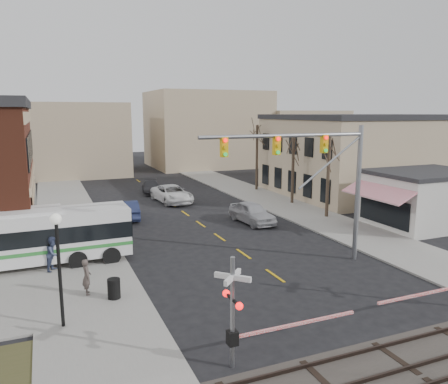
{
  "coord_description": "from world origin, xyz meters",
  "views": [
    {
      "loc": [
        -11.16,
        -17.63,
        8.71
      ],
      "look_at": [
        -0.2,
        8.7,
        3.5
      ],
      "focal_mm": 35.0,
      "sensor_mm": 36.0,
      "label": 1
    }
  ],
  "objects_px": {
    "transit_bus": "(16,238)",
    "rr_crossing_west": "(244,312)",
    "trash_bin": "(114,289)",
    "traffic_signal_mast": "(319,167)",
    "car_d": "(151,187)",
    "car_c": "(172,194)",
    "pedestrian_near": "(87,277)",
    "car_b": "(127,210)",
    "street_lamp": "(58,248)",
    "pedestrian_far": "(53,253)",
    "car_a": "(252,213)"
  },
  "relations": [
    {
      "from": "traffic_signal_mast",
      "to": "car_c",
      "type": "relative_size",
      "value": 1.69
    },
    {
      "from": "traffic_signal_mast",
      "to": "car_d",
      "type": "distance_m",
      "value": 26.96
    },
    {
      "from": "trash_bin",
      "to": "pedestrian_near",
      "type": "distance_m",
      "value": 1.54
    },
    {
      "from": "car_b",
      "to": "street_lamp",
      "type": "bearing_deg",
      "value": 76.45
    },
    {
      "from": "transit_bus",
      "to": "trash_bin",
      "type": "relative_size",
      "value": 13.19
    },
    {
      "from": "traffic_signal_mast",
      "to": "car_c",
      "type": "distance_m",
      "value": 21.4
    },
    {
      "from": "trash_bin",
      "to": "pedestrian_far",
      "type": "distance_m",
      "value": 5.62
    },
    {
      "from": "transit_bus",
      "to": "street_lamp",
      "type": "bearing_deg",
      "value": -76.5
    },
    {
      "from": "car_b",
      "to": "trash_bin",
      "type": "bearing_deg",
      "value": 82.16
    },
    {
      "from": "trash_bin",
      "to": "car_b",
      "type": "xyz_separation_m",
      "value": [
        3.52,
        15.89,
        0.18
      ]
    },
    {
      "from": "car_c",
      "to": "pedestrian_near",
      "type": "height_order",
      "value": "pedestrian_near"
    },
    {
      "from": "transit_bus",
      "to": "car_a",
      "type": "xyz_separation_m",
      "value": [
        16.81,
        4.36,
        -0.96
      ]
    },
    {
      "from": "transit_bus",
      "to": "car_b",
      "type": "distance_m",
      "value": 12.42
    },
    {
      "from": "street_lamp",
      "to": "car_b",
      "type": "xyz_separation_m",
      "value": [
        5.86,
        17.85,
        -2.68
      ]
    },
    {
      "from": "transit_bus",
      "to": "rr_crossing_west",
      "type": "relative_size",
      "value": 2.22
    },
    {
      "from": "rr_crossing_west",
      "to": "street_lamp",
      "type": "xyz_separation_m",
      "value": [
        -5.7,
        5.17,
        1.49
      ]
    },
    {
      "from": "rr_crossing_west",
      "to": "car_d",
      "type": "distance_m",
      "value": 34.18
    },
    {
      "from": "traffic_signal_mast",
      "to": "car_d",
      "type": "relative_size",
      "value": 2.14
    },
    {
      "from": "street_lamp",
      "to": "car_c",
      "type": "distance_m",
      "value": 25.75
    },
    {
      "from": "trash_bin",
      "to": "car_d",
      "type": "bearing_deg",
      "value": 73.15
    },
    {
      "from": "car_c",
      "to": "pedestrian_near",
      "type": "xyz_separation_m",
      "value": [
        -9.94,
        -20.11,
        0.16
      ]
    },
    {
      "from": "trash_bin",
      "to": "car_a",
      "type": "xyz_separation_m",
      "value": [
        12.47,
        10.69,
        0.25
      ]
    },
    {
      "from": "car_b",
      "to": "rr_crossing_west",
      "type": "bearing_deg",
      "value": 94.23
    },
    {
      "from": "car_d",
      "to": "car_b",
      "type": "bearing_deg",
      "value": -104.34
    },
    {
      "from": "street_lamp",
      "to": "car_a",
      "type": "distance_m",
      "value": 19.66
    },
    {
      "from": "trash_bin",
      "to": "car_b",
      "type": "height_order",
      "value": "car_b"
    },
    {
      "from": "pedestrian_near",
      "to": "pedestrian_far",
      "type": "bearing_deg",
      "value": 17.43
    },
    {
      "from": "rr_crossing_west",
      "to": "trash_bin",
      "type": "bearing_deg",
      "value": 115.19
    },
    {
      "from": "transit_bus",
      "to": "street_lamp",
      "type": "xyz_separation_m",
      "value": [
        1.99,
        -8.29,
        1.65
      ]
    },
    {
      "from": "traffic_signal_mast",
      "to": "car_a",
      "type": "bearing_deg",
      "value": 84.7
    },
    {
      "from": "rr_crossing_west",
      "to": "pedestrian_far",
      "type": "xyz_separation_m",
      "value": [
        -5.85,
        12.15,
        -0.88
      ]
    },
    {
      "from": "transit_bus",
      "to": "traffic_signal_mast",
      "type": "xyz_separation_m",
      "value": [
        15.86,
        -5.89,
        3.93
      ]
    },
    {
      "from": "transit_bus",
      "to": "pedestrian_near",
      "type": "distance_m",
      "value": 6.3
    },
    {
      "from": "street_lamp",
      "to": "car_a",
      "type": "height_order",
      "value": "street_lamp"
    },
    {
      "from": "car_c",
      "to": "rr_crossing_west",
      "type": "bearing_deg",
      "value": -106.51
    },
    {
      "from": "street_lamp",
      "to": "car_a",
      "type": "xyz_separation_m",
      "value": [
        14.82,
        12.65,
        -2.61
      ]
    },
    {
      "from": "pedestrian_far",
      "to": "pedestrian_near",
      "type": "bearing_deg",
      "value": -128.27
    },
    {
      "from": "car_d",
      "to": "car_a",
      "type": "bearing_deg",
      "value": -66.07
    },
    {
      "from": "car_a",
      "to": "car_c",
      "type": "xyz_separation_m",
      "value": [
        -3.65,
        10.4,
        -0.02
      ]
    },
    {
      "from": "car_b",
      "to": "car_c",
      "type": "bearing_deg",
      "value": -130.96
    },
    {
      "from": "traffic_signal_mast",
      "to": "trash_bin",
      "type": "height_order",
      "value": "traffic_signal_mast"
    },
    {
      "from": "car_c",
      "to": "car_d",
      "type": "relative_size",
      "value": 1.27
    },
    {
      "from": "transit_bus",
      "to": "street_lamp",
      "type": "relative_size",
      "value": 2.64
    },
    {
      "from": "traffic_signal_mast",
      "to": "pedestrian_far",
      "type": "distance_m",
      "value": 15.46
    },
    {
      "from": "rr_crossing_west",
      "to": "pedestrian_near",
      "type": "height_order",
      "value": "rr_crossing_west"
    },
    {
      "from": "car_b",
      "to": "car_c",
      "type": "xyz_separation_m",
      "value": [
        5.31,
        5.2,
        0.05
      ]
    },
    {
      "from": "transit_bus",
      "to": "traffic_signal_mast",
      "type": "relative_size",
      "value": 1.24
    },
    {
      "from": "traffic_signal_mast",
      "to": "pedestrian_far",
      "type": "relative_size",
      "value": 5.18
    },
    {
      "from": "street_lamp",
      "to": "pedestrian_near",
      "type": "bearing_deg",
      "value": 67.25
    },
    {
      "from": "transit_bus",
      "to": "trash_bin",
      "type": "bearing_deg",
      "value": -55.57
    }
  ]
}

